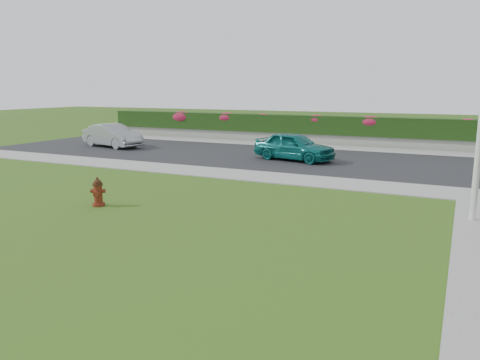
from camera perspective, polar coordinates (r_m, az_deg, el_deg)
The scene contains 15 objects.
ground at distance 9.92m, azimuth -13.99°, elevation -8.79°, with size 120.00×120.00×0.00m, color black.
street_far at distance 24.07m, azimuth -1.96°, elevation 3.21°, with size 26.00×8.00×0.04m, color black.
sidewalk_far at distance 20.40m, azimuth -10.99°, elevation 1.59°, with size 24.00×2.00×0.04m, color gray.
sidewalk_beyond at distance 27.26m, azimuth 10.48°, elevation 3.96°, with size 34.00×2.00×0.04m, color gray.
retaining_wall at distance 28.67m, azimuth 11.30°, elevation 4.84°, with size 34.00×0.40×0.60m, color gray.
hedge at distance 28.69m, azimuth 11.41°, elevation 6.55°, with size 32.00×0.90×1.10m, color black.
fire_hydrant at distance 13.98m, azimuth -16.93°, elevation -1.47°, with size 0.43×0.41×0.83m.
sedan_teal at distance 21.83m, azimuth 6.62°, elevation 4.11°, with size 1.54×3.82×1.30m, color #0C5F5D.
sedan_silver at distance 27.64m, azimuth -15.28°, elevation 5.25°, with size 1.38×3.95×1.30m, color #95989C.
flower_clump_a at distance 32.87m, azimuth -7.09°, elevation 7.66°, with size 1.55×0.99×0.77m, color #B81F3F.
flower_clump_b at distance 31.13m, azimuth -1.64°, elevation 7.63°, with size 1.33×0.85×0.66m, color #B81F3F.
flower_clump_c at distance 30.03m, azimuth 2.84°, elevation 7.60°, with size 1.04×0.67×0.52m, color #B81F3F.
flower_clump_d at distance 28.86m, azimuth 9.27°, elevation 7.28°, with size 1.17×0.76×0.59m, color #B81F3F.
flower_clump_e at distance 28.12m, azimuth 15.61°, elevation 6.85°, with size 1.34×0.86×0.67m, color #B81F3F.
flower_clump_f at distance 27.69m, azimuth 26.03°, elevation 6.21°, with size 1.03×0.66×0.51m, color #B81F3F.
Camera 1 is at (6.05, -7.13, 3.32)m, focal length 35.00 mm.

